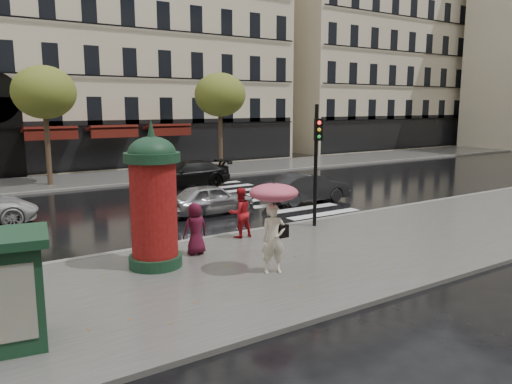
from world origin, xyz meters
TOP-DOWN VIEW (x-y plane):
  - ground at (0.00, 0.00)m, footprint 160.00×160.00m
  - near_sidewalk at (0.00, -0.50)m, footprint 90.00×7.00m
  - far_sidewalk at (0.00, 19.00)m, footprint 90.00×6.00m
  - near_kerb at (0.00, 3.00)m, footprint 90.00×0.25m
  - far_kerb at (0.00, 16.00)m, footprint 90.00×0.25m
  - zebra_crossing at (6.00, 9.60)m, footprint 3.60×11.75m
  - bldg_far_corner at (6.00, 30.00)m, footprint 26.00×14.00m
  - bldg_far_right at (34.00, 30.00)m, footprint 24.00×14.00m
  - tree_far_left at (-2.00, 18.00)m, footprint 3.40×3.40m
  - tree_far_right at (9.00, 18.00)m, footprint 3.40×3.40m
  - woman_umbrella at (-0.31, -1.15)m, footprint 1.28×1.28m
  - woman_red at (0.86, 2.40)m, footprint 0.83×0.66m
  - man_burgundy at (-1.25, 1.49)m, footprint 0.76×0.50m
  - morris_column at (-2.69, 1.08)m, footprint 1.49×1.49m
  - traffic_light at (3.97, 2.19)m, footprint 0.33×0.43m
  - car_silver at (2.06, 6.64)m, footprint 3.76×1.56m
  - car_darkgrey at (7.08, 6.44)m, footprint 4.21×1.57m
  - car_black at (4.28, 13.64)m, footprint 5.11×2.33m

SIDE VIEW (x-z plane):
  - ground at x=0.00m, z-range 0.00..0.00m
  - zebra_crossing at x=6.00m, z-range 0.00..0.01m
  - near_sidewalk at x=0.00m, z-range 0.00..0.12m
  - far_sidewalk at x=0.00m, z-range 0.00..0.12m
  - near_kerb at x=0.00m, z-range 0.00..0.14m
  - far_kerb at x=0.00m, z-range 0.00..0.14m
  - car_silver at x=2.06m, z-range 0.00..1.27m
  - car_darkgrey at x=7.08m, z-range 0.00..1.38m
  - car_black at x=4.28m, z-range 0.00..1.45m
  - man_burgundy at x=-1.25m, z-range 0.12..1.67m
  - woman_red at x=0.86m, z-range 0.12..1.79m
  - woman_umbrella at x=-0.31m, z-range 0.51..2.96m
  - morris_column at x=-2.69m, z-range 0.03..4.05m
  - traffic_light at x=3.97m, z-range 0.59..4.99m
  - tree_far_left at x=-2.00m, z-range 1.85..8.49m
  - tree_far_right at x=9.00m, z-range 1.85..8.49m
  - bldg_far_corner at x=6.00m, z-range -0.14..22.76m
  - bldg_far_right at x=34.00m, z-range -0.14..22.76m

